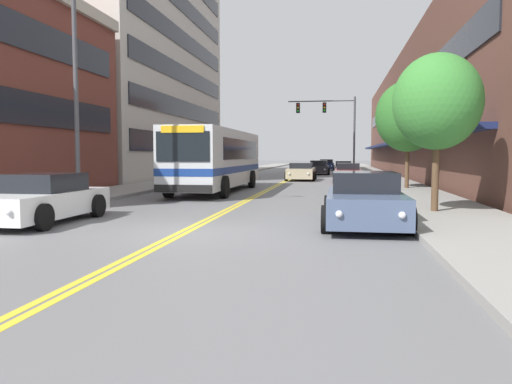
{
  "coord_description": "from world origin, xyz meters",
  "views": [
    {
      "loc": [
        3.7,
        -11.63,
        1.89
      ],
      "look_at": [
        -0.89,
        16.55,
        -0.23
      ],
      "focal_mm": 35.0,
      "sensor_mm": 36.0,
      "label": 1
    }
  ],
  "objects_px": {
    "city_bus": "(218,157)",
    "street_lamp_left_near": "(83,65)",
    "car_charcoal_moving_second": "(319,168)",
    "car_slate_blue_parked_right_foreground": "(364,201)",
    "car_dark_grey_parked_left_mid": "(243,170)",
    "car_red_parked_right_mid": "(348,173)",
    "car_white_parked_left_near": "(44,200)",
    "car_silver_parked_right_far": "(343,168)",
    "car_beige_moving_lead": "(301,172)",
    "street_tree_right_mid": "(408,116)",
    "fire_hydrant": "(392,186)",
    "traffic_signal_mast": "(332,120)",
    "car_navy_moving_third": "(327,165)",
    "street_tree_right_near": "(437,102)"
  },
  "relations": [
    {
      "from": "traffic_signal_mast",
      "to": "fire_hydrant",
      "type": "xyz_separation_m",
      "value": [
        2.73,
        -25.12,
        -4.47
      ]
    },
    {
      "from": "car_slate_blue_parked_right_foreground",
      "to": "car_silver_parked_right_far",
      "type": "bearing_deg",
      "value": 90.16
    },
    {
      "from": "car_slate_blue_parked_right_foreground",
      "to": "fire_hydrant",
      "type": "bearing_deg",
      "value": 78.87
    },
    {
      "from": "traffic_signal_mast",
      "to": "car_white_parked_left_near",
      "type": "bearing_deg",
      "value": -102.77
    },
    {
      "from": "car_white_parked_left_near",
      "to": "car_red_parked_right_mid",
      "type": "relative_size",
      "value": 0.97
    },
    {
      "from": "street_tree_right_near",
      "to": "fire_hydrant",
      "type": "distance_m",
      "value": 5.97
    },
    {
      "from": "car_navy_moving_third",
      "to": "traffic_signal_mast",
      "type": "distance_m",
      "value": 17.29
    },
    {
      "from": "city_bus",
      "to": "car_slate_blue_parked_right_foreground",
      "type": "xyz_separation_m",
      "value": [
        6.87,
        -11.67,
        -1.1
      ]
    },
    {
      "from": "city_bus",
      "to": "car_charcoal_moving_second",
      "type": "xyz_separation_m",
      "value": [
        4.36,
        23.9,
        -1.14
      ]
    },
    {
      "from": "car_dark_grey_parked_left_mid",
      "to": "car_beige_moving_lead",
      "type": "distance_m",
      "value": 7.15
    },
    {
      "from": "street_lamp_left_near",
      "to": "street_tree_right_near",
      "type": "height_order",
      "value": "street_lamp_left_near"
    },
    {
      "from": "fire_hydrant",
      "to": "traffic_signal_mast",
      "type": "bearing_deg",
      "value": 96.2
    },
    {
      "from": "car_silver_parked_right_far",
      "to": "car_beige_moving_lead",
      "type": "relative_size",
      "value": 0.89
    },
    {
      "from": "city_bus",
      "to": "car_white_parked_left_near",
      "type": "relative_size",
      "value": 2.47
    },
    {
      "from": "city_bus",
      "to": "car_slate_blue_parked_right_foreground",
      "type": "distance_m",
      "value": 13.59
    },
    {
      "from": "car_red_parked_right_mid",
      "to": "car_silver_parked_right_far",
      "type": "relative_size",
      "value": 1.16
    },
    {
      "from": "car_red_parked_right_mid",
      "to": "car_charcoal_moving_second",
      "type": "relative_size",
      "value": 1.14
    },
    {
      "from": "car_navy_moving_third",
      "to": "fire_hydrant",
      "type": "height_order",
      "value": "car_navy_moving_third"
    },
    {
      "from": "car_beige_moving_lead",
      "to": "car_charcoal_moving_second",
      "type": "height_order",
      "value": "car_charcoal_moving_second"
    },
    {
      "from": "city_bus",
      "to": "car_slate_blue_parked_right_foreground",
      "type": "height_order",
      "value": "city_bus"
    },
    {
      "from": "car_white_parked_left_near",
      "to": "traffic_signal_mast",
      "type": "height_order",
      "value": "traffic_signal_mast"
    },
    {
      "from": "city_bus",
      "to": "car_navy_moving_third",
      "type": "xyz_separation_m",
      "value": [
        4.81,
        37.82,
        -1.14
      ]
    },
    {
      "from": "car_dark_grey_parked_left_mid",
      "to": "car_red_parked_right_mid",
      "type": "bearing_deg",
      "value": -38.53
    },
    {
      "from": "car_charcoal_moving_second",
      "to": "street_tree_right_mid",
      "type": "bearing_deg",
      "value": -75.97
    },
    {
      "from": "car_slate_blue_parked_right_foreground",
      "to": "car_navy_moving_third",
      "type": "bearing_deg",
      "value": 92.39
    },
    {
      "from": "car_silver_parked_right_far",
      "to": "traffic_signal_mast",
      "type": "height_order",
      "value": "traffic_signal_mast"
    },
    {
      "from": "car_white_parked_left_near",
      "to": "street_lamp_left_near",
      "type": "height_order",
      "value": "street_lamp_left_near"
    },
    {
      "from": "street_tree_right_mid",
      "to": "fire_hydrant",
      "type": "height_order",
      "value": "street_tree_right_mid"
    },
    {
      "from": "car_beige_moving_lead",
      "to": "car_silver_parked_right_far",
      "type": "bearing_deg",
      "value": 77.81
    },
    {
      "from": "city_bus",
      "to": "street_lamp_left_near",
      "type": "height_order",
      "value": "street_lamp_left_near"
    },
    {
      "from": "car_charcoal_moving_second",
      "to": "fire_hydrant",
      "type": "distance_m",
      "value": 28.16
    },
    {
      "from": "car_white_parked_left_near",
      "to": "fire_hydrant",
      "type": "xyz_separation_m",
      "value": [
        10.36,
        8.53,
        -0.02
      ]
    },
    {
      "from": "car_navy_moving_third",
      "to": "street_lamp_left_near",
      "type": "relative_size",
      "value": 0.58
    },
    {
      "from": "car_charcoal_moving_second",
      "to": "car_navy_moving_third",
      "type": "relative_size",
      "value": 0.87
    },
    {
      "from": "car_white_parked_left_near",
      "to": "fire_hydrant",
      "type": "relative_size",
      "value": 5.05
    },
    {
      "from": "car_silver_parked_right_far",
      "to": "street_tree_right_near",
      "type": "xyz_separation_m",
      "value": [
        2.38,
        -36.47,
        2.92
      ]
    },
    {
      "from": "car_red_parked_right_mid",
      "to": "street_tree_right_near",
      "type": "relative_size",
      "value": 1.01
    },
    {
      "from": "car_red_parked_right_mid",
      "to": "street_tree_right_near",
      "type": "bearing_deg",
      "value": -83.18
    },
    {
      "from": "street_tree_right_near",
      "to": "car_navy_moving_third",
      "type": "bearing_deg",
      "value": 95.27
    },
    {
      "from": "car_charcoal_moving_second",
      "to": "city_bus",
      "type": "bearing_deg",
      "value": -100.33
    },
    {
      "from": "street_tree_right_mid",
      "to": "car_red_parked_right_mid",
      "type": "bearing_deg",
      "value": 110.67
    },
    {
      "from": "street_lamp_left_near",
      "to": "fire_hydrant",
      "type": "distance_m",
      "value": 12.82
    },
    {
      "from": "car_dark_grey_parked_left_mid",
      "to": "street_tree_right_mid",
      "type": "relative_size",
      "value": 0.84
    },
    {
      "from": "city_bus",
      "to": "street_tree_right_mid",
      "type": "bearing_deg",
      "value": 12.22
    },
    {
      "from": "traffic_signal_mast",
      "to": "car_slate_blue_parked_right_foreground",
      "type": "bearing_deg",
      "value": -87.88
    },
    {
      "from": "street_tree_right_near",
      "to": "street_lamp_left_near",
      "type": "bearing_deg",
      "value": 179.2
    },
    {
      "from": "city_bus",
      "to": "car_white_parked_left_near",
      "type": "height_order",
      "value": "city_bus"
    },
    {
      "from": "car_beige_moving_lead",
      "to": "car_dark_grey_parked_left_mid",
      "type": "bearing_deg",
      "value": 138.75
    },
    {
      "from": "car_charcoal_moving_second",
      "to": "car_navy_moving_third",
      "type": "xyz_separation_m",
      "value": [
        0.45,
        13.93,
        0.0
      ]
    },
    {
      "from": "car_charcoal_moving_second",
      "to": "car_white_parked_left_near",
      "type": "bearing_deg",
      "value": -99.87
    }
  ]
}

